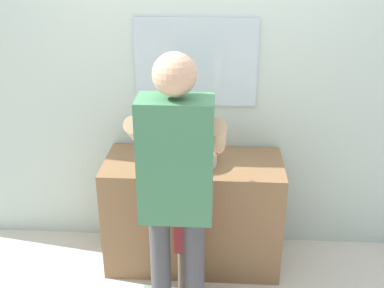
% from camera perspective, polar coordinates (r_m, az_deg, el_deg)
% --- Properties ---
extents(ground_plane, '(14.00, 14.00, 0.00)m').
position_cam_1_polar(ground_plane, '(3.43, -0.16, -16.62)').
color(ground_plane, silver).
extents(back_wall, '(4.40, 0.10, 2.70)m').
position_cam_1_polar(back_wall, '(3.34, 0.50, 8.70)').
color(back_wall, silver).
rests_on(back_wall, ground).
extents(vanity_cabinet, '(1.23, 0.54, 0.81)m').
position_cam_1_polar(vanity_cabinet, '(3.43, 0.16, -8.21)').
color(vanity_cabinet, olive).
rests_on(vanity_cabinet, ground).
extents(sink_basin, '(0.33, 0.33, 0.11)m').
position_cam_1_polar(sink_basin, '(3.19, 0.14, -1.38)').
color(sink_basin, silver).
rests_on(sink_basin, vanity_cabinet).
extents(faucet, '(0.18, 0.14, 0.18)m').
position_cam_1_polar(faucet, '(3.36, 0.35, 0.47)').
color(faucet, '#B7BABF').
rests_on(faucet, vanity_cabinet).
extents(toothbrush_cup, '(0.07, 0.07, 0.21)m').
position_cam_1_polar(toothbrush_cup, '(3.25, -5.23, -1.06)').
color(toothbrush_cup, '#4C8EB2').
rests_on(toothbrush_cup, vanity_cabinet).
extents(child_toddler, '(0.26, 0.26, 0.84)m').
position_cam_1_polar(child_toddler, '(3.04, -0.30, -10.68)').
color(child_toddler, '#6B5B4C').
rests_on(child_toddler, ground).
extents(adult_parent, '(0.53, 0.56, 1.71)m').
position_cam_1_polar(adult_parent, '(2.56, -1.90, -3.95)').
color(adult_parent, '#47474C').
rests_on(adult_parent, ground).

